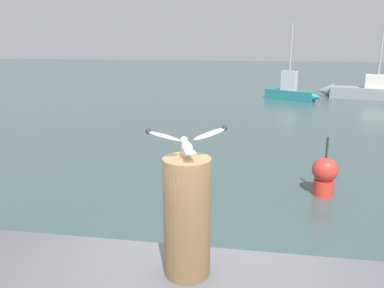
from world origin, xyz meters
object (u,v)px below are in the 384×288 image
mooring_post (187,218)px  boat_teal (292,91)px  channel_buoy (325,175)px  boat_grey (359,91)px  seagull (187,142)px

mooring_post → boat_teal: (2.53, 19.67, -1.44)m
mooring_post → channel_buoy: bearing=69.5°
boat_grey → channel_buoy: (-4.32, -15.47, 0.04)m
boat_teal → mooring_post: bearing=-97.3°
boat_grey → channel_buoy: boat_grey is taller
mooring_post → seagull: seagull is taller
seagull → boat_grey: bearing=73.1°
boat_grey → channel_buoy: bearing=-105.6°
boat_teal → boat_grey: bearing=19.5°
mooring_post → seagull: 0.64m
seagull → channel_buoy: (2.08, 5.56, -2.10)m
seagull → boat_grey: size_ratio=0.13×
mooring_post → channel_buoy: 6.12m
channel_buoy → boat_teal: bearing=88.2°
boat_grey → boat_teal: (-3.86, -1.36, 0.05)m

